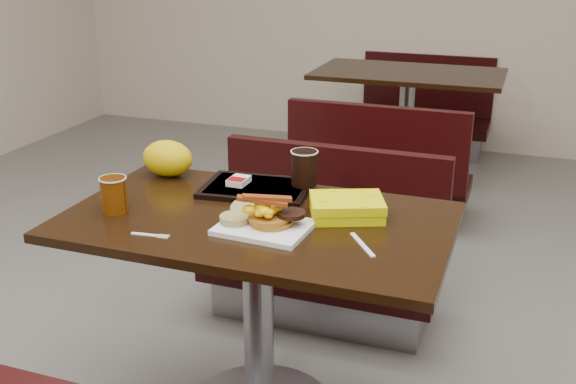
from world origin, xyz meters
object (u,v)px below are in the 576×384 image
(pancake_stack, at_px, (271,220))
(fork, at_px, (145,234))
(platter, at_px, (264,227))
(coffee_cup_far, at_px, (304,168))
(clamshell, at_px, (347,207))
(paper_bag, at_px, (168,158))
(bench_far_s, at_px, (383,160))
(hashbrown_sleeve_left, at_px, (239,181))
(table_far, at_px, (405,128))
(bench_near_n, at_px, (321,242))
(knife, at_px, (362,245))
(tray, at_px, (256,188))
(coffee_cup_near, at_px, (114,195))
(bench_far_n, at_px, (422,107))
(table_near, at_px, (259,322))

(pancake_stack, bearing_deg, fork, -153.03)
(platter, relative_size, coffee_cup_far, 2.19)
(clamshell, relative_size, paper_bag, 1.19)
(bench_far_s, xyz_separation_m, pancake_stack, (0.07, -1.97, 0.42))
(fork, bearing_deg, pancake_stack, 20.71)
(platter, xyz_separation_m, hashbrown_sleeve_left, (-0.21, 0.30, 0.02))
(bench_far_s, bearing_deg, coffee_cup_far, -87.92)
(table_far, bearing_deg, hashbrown_sleeve_left, -93.78)
(bench_near_n, relative_size, hashbrown_sleeve_left, 12.06)
(coffee_cup_far, bearing_deg, knife, -51.36)
(hashbrown_sleeve_left, bearing_deg, coffee_cup_far, 18.49)
(pancake_stack, bearing_deg, tray, 120.08)
(table_far, relative_size, fork, 10.30)
(table_far, xyz_separation_m, platter, (0.06, -2.68, 0.38))
(bench_near_n, xyz_separation_m, paper_bag, (-0.46, -0.44, 0.46))
(pancake_stack, height_order, coffee_cup_near, coffee_cup_near)
(coffee_cup_far, bearing_deg, bench_near_n, 98.08)
(table_far, height_order, bench_far_s, table_far)
(tray, bearing_deg, pancake_stack, -65.83)
(bench_far_s, xyz_separation_m, tray, (-0.09, -1.68, 0.40))
(knife, distance_m, hashbrown_sleeve_left, 0.60)
(bench_far_n, bearing_deg, paper_bag, -98.54)
(platter, distance_m, coffee_cup_near, 0.50)
(table_far, bearing_deg, knife, -82.40)
(bench_near_n, relative_size, fork, 8.59)
(table_near, xyz_separation_m, table_far, (0.00, 2.60, 0.00))
(bench_near_n, bearing_deg, platter, -85.84)
(tray, distance_m, clamshell, 0.37)
(coffee_cup_near, distance_m, tray, 0.48)
(table_near, relative_size, pancake_stack, 9.29)
(hashbrown_sleeve_left, bearing_deg, table_near, -53.26)
(coffee_cup_near, distance_m, hashbrown_sleeve_left, 0.43)
(bench_far_n, height_order, pancake_stack, pancake_stack)
(bench_near_n, distance_m, paper_bag, 0.78)
(knife, bearing_deg, bench_far_s, 154.73)
(bench_near_n, xyz_separation_m, knife, (0.36, -0.79, 0.39))
(table_far, xyz_separation_m, paper_bag, (-0.46, -2.34, 0.44))
(clamshell, bearing_deg, platter, -159.79)
(table_near, xyz_separation_m, bench_far_n, (0.00, 3.30, -0.02))
(table_near, relative_size, tray, 3.31)
(knife, xyz_separation_m, tray, (-0.45, 0.31, 0.01))
(knife, xyz_separation_m, hashbrown_sleeve_left, (-0.52, 0.31, 0.03))
(paper_bag, bearing_deg, platter, -33.74)
(pancake_stack, xyz_separation_m, paper_bag, (-0.53, 0.33, 0.04))
(tray, relative_size, clamshell, 1.62)
(coffee_cup_far, bearing_deg, bench_far_s, 92.08)
(coffee_cup_far, bearing_deg, table_near, -101.53)
(coffee_cup_near, bearing_deg, clamshell, 16.52)
(table_far, xyz_separation_m, hashbrown_sleeve_left, (-0.16, -2.38, 0.40))
(coffee_cup_near, bearing_deg, tray, 43.08)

